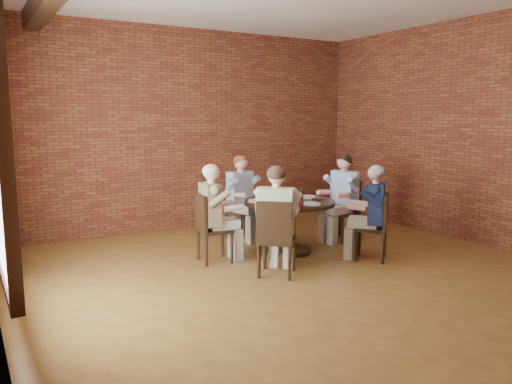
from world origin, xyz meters
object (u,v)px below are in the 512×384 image
chair_a (345,207)px  chair_e (377,224)px  chair_d (276,236)px  dining_table (289,216)px  diner_c (214,214)px  chair_c (209,225)px  diner_e (372,213)px  chair_b (239,207)px  diner_a (342,198)px  diner_b (242,198)px  smartphone (317,199)px  diner_d (277,221)px

chair_a → chair_e: bearing=-28.5°
chair_a → chair_d: size_ratio=1.00×
dining_table → diner_c: diner_c is taller
chair_c → diner_c: (0.08, -0.01, 0.15)m
chair_c → diner_e: diner_e is taller
chair_b → diner_e: bearing=-74.8°
chair_a → diner_a: size_ratio=0.70×
diner_a → diner_b: 1.55m
diner_b → chair_e: (1.00, -1.93, -0.16)m
diner_e → chair_d: bearing=-42.3°
diner_a → smartphone: diner_a is taller
diner_d → chair_c: bearing=-18.8°
chair_c → chair_e: bearing=-111.2°
diner_a → chair_c: size_ratio=1.46×
chair_a → chair_b: 1.67m
diner_d → chair_b: bearing=-62.0°
diner_b → chair_e: bearing=-73.7°
diner_c → diner_e: 2.11m
chair_b → diner_d: (-0.49, -1.86, 0.17)m
diner_b → chair_c: 1.33m
diner_b → diner_e: bearing=-74.2°
chair_c → chair_e: (2.00, -1.05, -0.00)m
diner_e → diner_c: bearing=-69.1°
diner_b → smartphone: (0.58, -1.15, 0.09)m
chair_b → diner_d: bearing=-115.9°
chair_a → chair_b: bearing=-131.8°
chair_a → diner_e: size_ratio=0.73×
chair_c → chair_d: size_ratio=0.98×
dining_table → chair_b: size_ratio=1.37×
chair_a → diner_e: bearing=-32.0°
dining_table → diner_e: size_ratio=0.99×
chair_a → chair_c: bearing=-97.8°
diner_c → chair_d: 1.03m
diner_a → diner_d: (-1.81, -0.94, 0.00)m
chair_d → chair_a: bearing=-109.8°
chair_b → dining_table: bearing=-90.0°
diner_a → chair_b: size_ratio=1.44×
chair_d → diner_d: 0.18m
diner_a → chair_b: bearing=-133.8°
chair_b → chair_e: size_ratio=1.02×
smartphone → chair_b: bearing=96.9°
diner_d → smartphone: diner_d is taller
dining_table → chair_d: (-0.76, -0.83, -0.02)m
diner_c → chair_d: (0.35, -0.96, -0.14)m
smartphone → chair_a: bearing=3.4°
chair_d → smartphone: 1.36m
chair_a → chair_d: chair_d is taller
diner_b → diner_c: (-0.91, -0.88, -0.01)m
chair_d → chair_e: (1.57, -0.09, -0.01)m
dining_table → diner_d: size_ratio=0.95×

